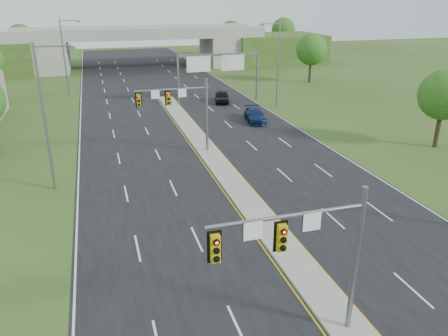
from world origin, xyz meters
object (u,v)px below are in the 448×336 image
signal_mast_near (310,247)px  car_far_b (255,115)px  signal_mast_far (183,105)px  overpass (140,50)px  car_far_c (222,97)px  sign_gantry (218,64)px

signal_mast_near → car_far_b: 35.76m
signal_mast_far → overpass: (2.26, 55.07, -1.17)m
overpass → car_far_c: bearing=-78.5°
sign_gantry → overpass: (-6.68, 35.08, -1.69)m
sign_gantry → car_far_b: bearing=-82.4°
signal_mast_near → car_far_b: size_ratio=1.39×
sign_gantry → overpass: bearing=100.8°
signal_mast_far → car_far_b: bearing=40.8°
sign_gantry → car_far_c: bearing=-31.4°
signal_mast_far → sign_gantry: 21.91m
sign_gantry → car_far_b: sign_gantry is taller
sign_gantry → car_far_c: sign_gantry is taller
car_far_b → car_far_c: 10.74m
car_far_b → car_far_c: bearing=104.5°
overpass → car_far_c: size_ratio=17.05×
signal_mast_near → overpass: 80.11m
overpass → car_far_b: size_ratio=15.84×
signal_mast_far → signal_mast_near: bearing=-90.0°
car_far_c → car_far_b: bearing=-70.4°
sign_gantry → signal_mast_near: bearing=-101.2°
sign_gantry → car_far_c: (0.53, -0.32, -4.42)m
signal_mast_near → car_far_c: 45.83m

